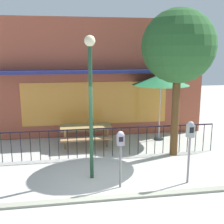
{
  "coord_description": "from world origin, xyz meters",
  "views": [
    {
      "loc": [
        -1.09,
        -6.55,
        3.36
      ],
      "look_at": [
        0.34,
        2.46,
        1.4
      ],
      "focal_mm": 45.0,
      "sensor_mm": 36.0,
      "label": 1
    }
  ],
  "objects_px": {
    "patio_umbrella": "(161,80)",
    "parking_meter_near": "(190,136)",
    "parking_meter_far": "(121,144)",
    "picnic_table_left": "(86,130)",
    "street_lamp": "(90,87)",
    "street_tree": "(178,47)"
  },
  "relations": [
    {
      "from": "patio_umbrella",
      "to": "street_lamp",
      "type": "distance_m",
      "value": 4.16
    },
    {
      "from": "street_tree",
      "to": "street_lamp",
      "type": "distance_m",
      "value": 3.31
    },
    {
      "from": "picnic_table_left",
      "to": "parking_meter_far",
      "type": "distance_m",
      "value": 3.38
    },
    {
      "from": "parking_meter_near",
      "to": "picnic_table_left",
      "type": "bearing_deg",
      "value": 126.36
    },
    {
      "from": "patio_umbrella",
      "to": "picnic_table_left",
      "type": "bearing_deg",
      "value": -172.37
    },
    {
      "from": "picnic_table_left",
      "to": "street_tree",
      "type": "height_order",
      "value": "street_tree"
    },
    {
      "from": "street_lamp",
      "to": "patio_umbrella",
      "type": "bearing_deg",
      "value": 46.1
    },
    {
      "from": "patio_umbrella",
      "to": "parking_meter_near",
      "type": "bearing_deg",
      "value": -96.7
    },
    {
      "from": "parking_meter_far",
      "to": "street_lamp",
      "type": "height_order",
      "value": "street_lamp"
    },
    {
      "from": "parking_meter_far",
      "to": "street_lamp",
      "type": "bearing_deg",
      "value": 135.12
    },
    {
      "from": "picnic_table_left",
      "to": "patio_umbrella",
      "type": "relative_size",
      "value": 0.71
    },
    {
      "from": "parking_meter_far",
      "to": "parking_meter_near",
      "type": "bearing_deg",
      "value": -1.12
    },
    {
      "from": "patio_umbrella",
      "to": "parking_meter_near",
      "type": "relative_size",
      "value": 1.53
    },
    {
      "from": "patio_umbrella",
      "to": "parking_meter_far",
      "type": "height_order",
      "value": "patio_umbrella"
    },
    {
      "from": "picnic_table_left",
      "to": "street_lamp",
      "type": "distance_m",
      "value": 3.21
    },
    {
      "from": "parking_meter_near",
      "to": "patio_umbrella",
      "type": "bearing_deg",
      "value": 83.3
    },
    {
      "from": "street_tree",
      "to": "street_lamp",
      "type": "height_order",
      "value": "street_tree"
    },
    {
      "from": "picnic_table_left",
      "to": "street_lamp",
      "type": "xyz_separation_m",
      "value": [
        -0.01,
        -2.61,
        1.86
      ]
    },
    {
      "from": "patio_umbrella",
      "to": "street_tree",
      "type": "relative_size",
      "value": 0.54
    },
    {
      "from": "patio_umbrella",
      "to": "parking_meter_far",
      "type": "relative_size",
      "value": 1.72
    },
    {
      "from": "parking_meter_far",
      "to": "street_tree",
      "type": "relative_size",
      "value": 0.31
    },
    {
      "from": "patio_umbrella",
      "to": "parking_meter_far",
      "type": "xyz_separation_m",
      "value": [
        -2.22,
        -3.65,
        -1.19
      ]
    }
  ]
}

